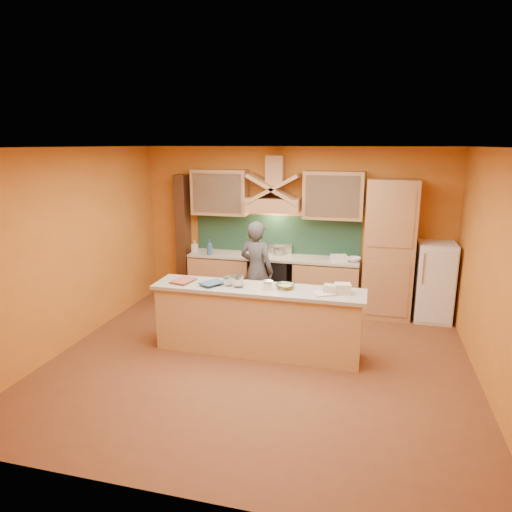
% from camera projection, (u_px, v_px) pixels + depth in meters
% --- Properties ---
extents(floor, '(5.50, 5.00, 0.01)m').
position_uv_depth(floor, '(259.00, 362.00, 6.10)').
color(floor, brown).
rests_on(floor, ground).
extents(ceiling, '(5.50, 5.00, 0.01)m').
position_uv_depth(ceiling, '(260.00, 147.00, 5.43)').
color(ceiling, white).
rests_on(ceiling, wall_back).
extents(wall_back, '(5.50, 0.02, 2.80)m').
position_uv_depth(wall_back, '(293.00, 227.00, 8.12)').
color(wall_back, orange).
rests_on(wall_back, floor).
extents(wall_front, '(5.50, 0.02, 2.80)m').
position_uv_depth(wall_front, '(179.00, 341.00, 3.42)').
color(wall_front, orange).
rests_on(wall_front, floor).
extents(wall_left, '(0.02, 5.00, 2.80)m').
position_uv_depth(wall_left, '(71.00, 249.00, 6.43)').
color(wall_left, orange).
rests_on(wall_left, floor).
extents(wall_right, '(0.02, 5.00, 2.80)m').
position_uv_depth(wall_right, '(497.00, 276.00, 5.11)').
color(wall_right, orange).
rests_on(wall_right, floor).
extents(base_cabinet_left, '(1.10, 0.60, 0.86)m').
position_uv_depth(base_cabinet_left, '(222.00, 279.00, 8.37)').
color(base_cabinet_left, tan).
rests_on(base_cabinet_left, floor).
extents(base_cabinet_right, '(1.10, 0.60, 0.86)m').
position_uv_depth(base_cabinet_right, '(326.00, 287.00, 7.91)').
color(base_cabinet_right, tan).
rests_on(base_cabinet_right, floor).
extents(counter_top, '(3.00, 0.62, 0.04)m').
position_uv_depth(counter_top, '(273.00, 257.00, 8.03)').
color(counter_top, '#B3AA98').
rests_on(counter_top, base_cabinet_left).
extents(stove, '(0.60, 0.58, 0.90)m').
position_uv_depth(stove, '(273.00, 281.00, 8.14)').
color(stove, black).
rests_on(stove, floor).
extents(backsplash, '(3.00, 0.03, 0.70)m').
position_uv_depth(backsplash, '(276.00, 235.00, 8.21)').
color(backsplash, '#1B3B2B').
rests_on(backsplash, wall_back).
extents(range_hood, '(0.92, 0.50, 0.24)m').
position_uv_depth(range_hood, '(274.00, 205.00, 7.86)').
color(range_hood, tan).
rests_on(range_hood, wall_back).
extents(hood_chimney, '(0.30, 0.30, 0.50)m').
position_uv_depth(hood_chimney, '(276.00, 170.00, 7.81)').
color(hood_chimney, tan).
rests_on(hood_chimney, wall_back).
extents(upper_cabinet_left, '(1.00, 0.35, 0.80)m').
position_uv_depth(upper_cabinet_left, '(220.00, 192.00, 8.13)').
color(upper_cabinet_left, tan).
rests_on(upper_cabinet_left, wall_back).
extents(upper_cabinet_right, '(1.00, 0.35, 0.80)m').
position_uv_depth(upper_cabinet_right, '(333.00, 195.00, 7.64)').
color(upper_cabinet_right, tan).
rests_on(upper_cabinet_right, wall_back).
extents(pantry_column, '(0.80, 0.60, 2.30)m').
position_uv_depth(pantry_column, '(389.00, 249.00, 7.50)').
color(pantry_column, tan).
rests_on(pantry_column, floor).
extents(fridge, '(0.58, 0.60, 1.30)m').
position_uv_depth(fridge, '(434.00, 282.00, 7.44)').
color(fridge, white).
rests_on(fridge, floor).
extents(trim_column_left, '(0.20, 0.30, 2.30)m').
position_uv_depth(trim_column_left, '(183.00, 237.00, 8.53)').
color(trim_column_left, '#472816').
rests_on(trim_column_left, floor).
extents(island_body, '(2.80, 0.55, 0.88)m').
position_uv_depth(island_body, '(258.00, 322.00, 6.31)').
color(island_body, tan).
rests_on(island_body, floor).
extents(island_top, '(2.90, 0.62, 0.05)m').
position_uv_depth(island_top, '(258.00, 289.00, 6.19)').
color(island_top, '#B3AA98').
rests_on(island_top, island_body).
extents(person, '(0.68, 0.54, 1.64)m').
position_uv_depth(person, '(257.00, 270.00, 7.47)').
color(person, '#4C4C51').
rests_on(person, floor).
extents(pot_large, '(0.29, 0.29, 0.18)m').
position_uv_depth(pot_large, '(261.00, 252.00, 8.05)').
color(pot_large, '#B4B5BB').
rests_on(pot_large, stove).
extents(pot_small, '(0.24, 0.24, 0.14)m').
position_uv_depth(pot_small, '(279.00, 252.00, 8.11)').
color(pot_small, '#BAB9C0').
rests_on(pot_small, stove).
extents(soap_bottle_a, '(0.10, 0.10, 0.21)m').
position_uv_depth(soap_bottle_a, '(195.00, 246.00, 8.31)').
color(soap_bottle_a, beige).
rests_on(soap_bottle_a, counter_top).
extents(soap_bottle_b, '(0.15, 0.15, 0.27)m').
position_uv_depth(soap_bottle_b, '(210.00, 247.00, 8.09)').
color(soap_bottle_b, '#345490').
rests_on(soap_bottle_b, counter_top).
extents(bowl_back, '(0.27, 0.27, 0.07)m').
position_uv_depth(bowl_back, '(354.00, 259.00, 7.64)').
color(bowl_back, white).
rests_on(bowl_back, counter_top).
extents(dish_rack, '(0.31, 0.28, 0.09)m').
position_uv_depth(dish_rack, '(339.00, 258.00, 7.69)').
color(dish_rack, white).
rests_on(dish_rack, counter_top).
extents(book_lower, '(0.32, 0.39, 0.03)m').
position_uv_depth(book_lower, '(176.00, 280.00, 6.49)').
color(book_lower, '#A6503B').
rests_on(book_lower, island_top).
extents(book_upper, '(0.36, 0.38, 0.02)m').
position_uv_depth(book_upper, '(207.00, 281.00, 6.35)').
color(book_upper, '#3B6183').
rests_on(book_upper, island_top).
extents(jar_large, '(0.14, 0.14, 0.17)m').
position_uv_depth(jar_large, '(239.00, 281.00, 6.19)').
color(jar_large, silver).
rests_on(jar_large, island_top).
extents(jar_small, '(0.17, 0.17, 0.13)m').
position_uv_depth(jar_small, '(228.00, 281.00, 6.25)').
color(jar_small, silver).
rests_on(jar_small, island_top).
extents(kitchen_scale, '(0.14, 0.14, 0.09)m').
position_uv_depth(kitchen_scale, '(268.00, 286.00, 6.12)').
color(kitchen_scale, white).
rests_on(kitchen_scale, island_top).
extents(mixing_bowl, '(0.31, 0.31, 0.06)m').
position_uv_depth(mixing_bowl, '(285.00, 286.00, 6.14)').
color(mixing_bowl, silver).
rests_on(mixing_bowl, island_top).
extents(cloth, '(0.33, 0.30, 0.02)m').
position_uv_depth(cloth, '(324.00, 294.00, 5.90)').
color(cloth, beige).
rests_on(cloth, island_top).
extents(grocery_bag_a, '(0.23, 0.20, 0.13)m').
position_uv_depth(grocery_bag_a, '(343.00, 289.00, 5.92)').
color(grocery_bag_a, beige).
rests_on(grocery_bag_a, island_top).
extents(grocery_bag_b, '(0.19, 0.16, 0.11)m').
position_uv_depth(grocery_bag_b, '(331.00, 289.00, 5.94)').
color(grocery_bag_b, beige).
rests_on(grocery_bag_b, island_top).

